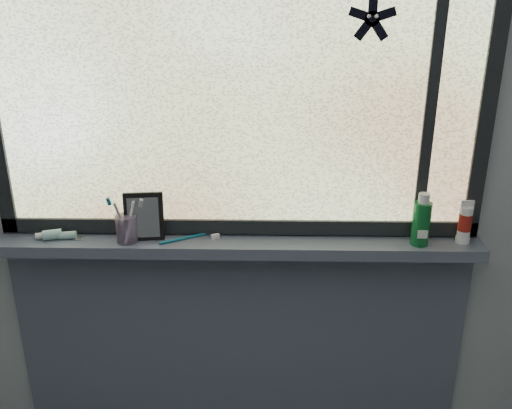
{
  "coord_description": "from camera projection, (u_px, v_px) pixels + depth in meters",
  "views": [
    {
      "loc": [
        0.1,
        -0.48,
        1.83
      ],
      "look_at": [
        0.07,
        1.05,
        1.22
      ],
      "focal_mm": 40.0,
      "sensor_mm": 36.0,
      "label": 1
    }
  ],
  "objects": [
    {
      "name": "wall_back",
      "position": [
        238.0,
        167.0,
        1.88
      ],
      "size": [
        3.0,
        0.01,
        2.5
      ],
      "primitive_type": "cube",
      "color": "#9EA3A8",
      "rests_on": "ground"
    },
    {
      "name": "cream_tube",
      "position": [
        465.0,
        220.0,
        1.85
      ],
      "size": [
        0.05,
        0.05,
        0.1
      ],
      "primitive_type": "cylinder",
      "rotation": [
        0.0,
        0.0,
        0.27
      ],
      "color": "silver",
      "rests_on": "windowsill"
    },
    {
      "name": "windowsill",
      "position": [
        238.0,
        246.0,
        1.9
      ],
      "size": [
        1.62,
        0.14,
        0.04
      ],
      "primitive_type": "cube",
      "color": "#4A5162",
      "rests_on": "wall_back"
    },
    {
      "name": "mouthwash_bottle",
      "position": [
        422.0,
        219.0,
        1.83
      ],
      "size": [
        0.07,
        0.07,
        0.15
      ],
      "primitive_type": "cylinder",
      "rotation": [
        0.0,
        0.0,
        0.18
      ],
      "color": "#1B8C3F",
      "rests_on": "windowsill"
    },
    {
      "name": "frame_right",
      "position": [
        491.0,
        84.0,
        1.73
      ],
      "size": [
        0.05,
        0.03,
        1.1
      ],
      "primitive_type": "cube",
      "color": "black",
      "rests_on": "wall_back"
    },
    {
      "name": "vanity_mirror",
      "position": [
        144.0,
        216.0,
        1.87
      ],
      "size": [
        0.14,
        0.08,
        0.16
      ],
      "primitive_type": "cube",
      "rotation": [
        0.0,
        0.0,
        0.12
      ],
      "color": "black",
      "rests_on": "windowsill"
    },
    {
      "name": "starfish_sticker",
      "position": [
        372.0,
        19.0,
        1.66
      ],
      "size": [
        0.15,
        0.02,
        0.15
      ],
      "primitive_type": null,
      "color": "black",
      "rests_on": "window_pane"
    },
    {
      "name": "window_pane",
      "position": [
        236.0,
        83.0,
        1.75
      ],
      "size": [
        1.5,
        0.01,
        1.0
      ],
      "primitive_type": "cube",
      "color": "silver",
      "rests_on": "wall_back"
    },
    {
      "name": "toothbrush_lying",
      "position": [
        185.0,
        237.0,
        1.9
      ],
      "size": [
        0.2,
        0.12,
        0.01
      ],
      "primitive_type": null,
      "rotation": [
        0.0,
        0.0,
        0.5
      ],
      "color": "#0C5771",
      "rests_on": "windowsill"
    },
    {
      "name": "sill_apron",
      "position": [
        240.0,
        361.0,
        2.14
      ],
      "size": [
        1.62,
        0.02,
        0.98
      ],
      "primitive_type": "cube",
      "color": "#4A5162",
      "rests_on": "floor"
    },
    {
      "name": "toothbrush_cup",
      "position": [
        127.0,
        229.0,
        1.87
      ],
      "size": [
        0.08,
        0.08,
        0.09
      ],
      "primitive_type": "cylinder",
      "rotation": [
        0.0,
        0.0,
        0.23
      ],
      "color": "#B292C2",
      "rests_on": "windowsill"
    },
    {
      "name": "frame_bottom",
      "position": [
        238.0,
        226.0,
        1.93
      ],
      "size": [
        1.6,
        0.03,
        0.05
      ],
      "primitive_type": "cube",
      "color": "black",
      "rests_on": "windowsill"
    },
    {
      "name": "toothpaste_tube",
      "position": [
        58.0,
        235.0,
        1.89
      ],
      "size": [
        0.19,
        0.09,
        0.03
      ],
      "primitive_type": null,
      "rotation": [
        0.0,
        0.0,
        0.28
      ],
      "color": "white",
      "rests_on": "windowsill"
    },
    {
      "name": "frame_mullion",
      "position": [
        433.0,
        84.0,
        1.74
      ],
      "size": [
        0.03,
        0.03,
        1.0
      ],
      "primitive_type": "cube",
      "color": "black",
      "rests_on": "wall_back"
    }
  ]
}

